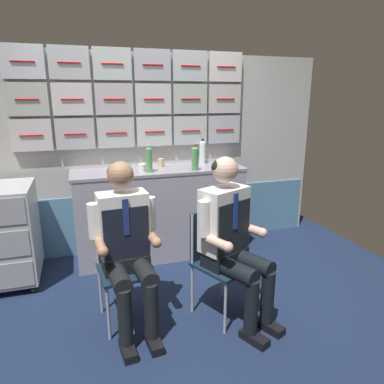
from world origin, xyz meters
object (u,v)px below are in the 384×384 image
object	(u,v)px
folding_chair_right	(216,251)
folding_chair_left	(123,255)
service_trolley	(13,232)
water_bottle_short	(203,152)
crew_member_right	(232,234)
coffee_cup_white	(161,162)
crew_member_left	(126,241)

from	to	relation	value
folding_chair_right	folding_chair_left	bearing A→B (deg)	167.82
service_trolley	water_bottle_short	xyz separation A→B (m)	(1.96, 0.32, 0.60)
folding_chair_left	crew_member_right	world-z (taller)	crew_member_right
folding_chair_right	coffee_cup_white	xyz separation A→B (m)	(-0.14, 1.28, 0.50)
crew_member_left	coffee_cup_white	xyz separation A→B (m)	(0.56, 1.28, 0.32)
service_trolley	coffee_cup_white	size ratio (longest dim) A/B	10.67
water_bottle_short	service_trolley	bearing A→B (deg)	-170.66
water_bottle_short	coffee_cup_white	world-z (taller)	water_bottle_short
coffee_cup_white	service_trolley	bearing A→B (deg)	-169.04
folding_chair_right	crew_member_right	world-z (taller)	crew_member_right
folding_chair_right	water_bottle_short	xyz separation A→B (m)	(0.35, 1.31, 0.58)
crew_member_right	water_bottle_short	distance (m)	1.54
crew_member_right	service_trolley	bearing A→B (deg)	145.99
folding_chair_left	crew_member_right	distance (m)	0.86
crew_member_left	water_bottle_short	distance (m)	1.73
crew_member_left	coffee_cup_white	size ratio (longest dim) A/B	14.45
crew_member_left	folding_chair_left	bearing A→B (deg)	95.05
service_trolley	water_bottle_short	size ratio (longest dim) A/B	3.35
crew_member_left	coffee_cup_white	world-z (taller)	crew_member_left
folding_chair_right	coffee_cup_white	world-z (taller)	coffee_cup_white
crew_member_left	coffee_cup_white	distance (m)	1.43
service_trolley	crew_member_right	world-z (taller)	crew_member_right
service_trolley	crew_member_left	distance (m)	1.37
folding_chair_left	crew_member_left	xyz separation A→B (m)	(0.01, -0.16, 0.18)
coffee_cup_white	crew_member_right	bearing A→B (deg)	-81.58
coffee_cup_white	folding_chair_left	bearing A→B (deg)	-116.94
water_bottle_short	crew_member_left	bearing A→B (deg)	-128.46
folding_chair_left	crew_member_left	bearing A→B (deg)	-84.95
service_trolley	folding_chair_right	xyz separation A→B (m)	(1.62, -0.99, 0.02)
crew_member_right	folding_chair_right	bearing A→B (deg)	114.37
crew_member_right	coffee_cup_white	world-z (taller)	crew_member_right
service_trolley	folding_chair_right	size ratio (longest dim) A/B	1.11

